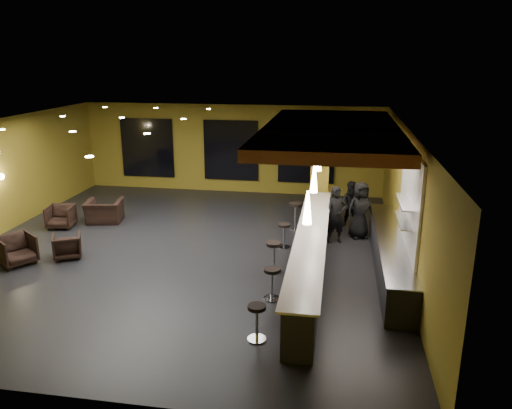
% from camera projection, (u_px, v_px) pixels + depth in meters
% --- Properties ---
extents(floor, '(12.00, 13.00, 0.10)m').
position_uv_depth(floor, '(184.00, 251.00, 14.28)').
color(floor, black).
rests_on(floor, ground).
extents(ceiling, '(12.00, 13.00, 0.10)m').
position_uv_depth(ceiling, '(179.00, 125.00, 13.25)').
color(ceiling, black).
extents(wall_back, '(12.00, 0.10, 3.50)m').
position_uv_depth(wall_back, '(232.00, 149.00, 19.95)').
color(wall_back, olive).
rests_on(wall_back, floor).
extents(wall_front, '(12.00, 0.10, 3.50)m').
position_uv_depth(wall_front, '(50.00, 301.00, 7.58)').
color(wall_front, olive).
rests_on(wall_front, floor).
extents(wall_right, '(0.10, 13.00, 3.50)m').
position_uv_depth(wall_right, '(408.00, 201.00, 12.81)').
color(wall_right, olive).
rests_on(wall_right, floor).
extents(wood_soffit, '(3.60, 8.00, 0.28)m').
position_uv_depth(wood_soffit, '(331.00, 131.00, 13.62)').
color(wood_soffit, '#A4562F').
rests_on(wood_soffit, ceiling).
extents(window_left, '(2.20, 0.06, 2.40)m').
position_uv_depth(window_left, '(147.00, 148.00, 20.42)').
color(window_left, black).
rests_on(window_left, wall_back).
extents(window_center, '(2.20, 0.06, 2.40)m').
position_uv_depth(window_center, '(231.00, 150.00, 19.87)').
color(window_center, black).
rests_on(window_center, wall_back).
extents(window_right, '(2.20, 0.06, 2.40)m').
position_uv_depth(window_right, '(306.00, 153.00, 19.39)').
color(window_right, black).
rests_on(window_right, wall_back).
extents(tile_backsplash, '(0.06, 3.20, 2.40)m').
position_uv_depth(tile_backsplash, '(410.00, 202.00, 11.81)').
color(tile_backsplash, white).
rests_on(tile_backsplash, wall_right).
extents(bar_counter, '(0.60, 8.00, 1.00)m').
position_uv_depth(bar_counter, '(311.00, 255.00, 12.61)').
color(bar_counter, black).
rests_on(bar_counter, floor).
extents(bar_top, '(0.78, 8.10, 0.05)m').
position_uv_depth(bar_top, '(311.00, 235.00, 12.46)').
color(bar_top, silver).
rests_on(bar_top, bar_counter).
extents(prep_counter, '(0.70, 6.00, 0.86)m').
position_uv_depth(prep_counter, '(390.00, 255.00, 12.78)').
color(prep_counter, black).
rests_on(prep_counter, floor).
extents(prep_top, '(0.72, 6.00, 0.03)m').
position_uv_depth(prep_top, '(391.00, 238.00, 12.65)').
color(prep_top, silver).
rests_on(prep_top, prep_counter).
extents(wall_shelf_lower, '(0.30, 1.50, 0.03)m').
position_uv_depth(wall_shelf_lower, '(404.00, 220.00, 11.76)').
color(wall_shelf_lower, silver).
rests_on(wall_shelf_lower, wall_right).
extents(wall_shelf_upper, '(0.30, 1.50, 0.03)m').
position_uv_depth(wall_shelf_upper, '(405.00, 202.00, 11.63)').
color(wall_shelf_upper, silver).
rests_on(wall_shelf_upper, wall_right).
extents(column, '(0.60, 0.60, 3.50)m').
position_uv_depth(column, '(320.00, 168.00, 16.59)').
color(column, olive).
rests_on(column, floor).
extents(wall_sconce, '(0.22, 0.22, 0.22)m').
position_uv_depth(wall_sconce, '(1.00, 177.00, 15.15)').
color(wall_sconce, '#FFE5B2').
rests_on(wall_sconce, wall_left).
extents(pendant_0, '(0.20, 0.20, 0.70)m').
position_uv_depth(pendant_0, '(307.00, 208.00, 10.18)').
color(pendant_0, white).
rests_on(pendant_0, wood_soffit).
extents(pendant_1, '(0.20, 0.20, 0.70)m').
position_uv_depth(pendant_1, '(314.00, 179.00, 12.55)').
color(pendant_1, white).
rests_on(pendant_1, wood_soffit).
extents(pendant_2, '(0.20, 0.20, 0.70)m').
position_uv_depth(pendant_2, '(319.00, 159.00, 14.91)').
color(pendant_2, white).
rests_on(pendant_2, wood_soffit).
extents(staff_a, '(0.72, 0.60, 1.70)m').
position_uv_depth(staff_a, '(336.00, 215.00, 14.61)').
color(staff_a, black).
rests_on(staff_a, floor).
extents(staff_b, '(0.90, 0.79, 1.54)m').
position_uv_depth(staff_b, '(352.00, 205.00, 15.81)').
color(staff_b, black).
rests_on(staff_b, floor).
extents(staff_c, '(0.99, 0.82, 1.73)m').
position_uv_depth(staff_c, '(360.00, 210.00, 14.99)').
color(staff_c, black).
rests_on(staff_c, floor).
extents(armchair_a, '(1.20, 1.19, 0.79)m').
position_uv_depth(armchair_a, '(17.00, 250.00, 13.19)').
color(armchair_a, black).
rests_on(armchair_a, floor).
extents(armchair_b, '(0.98, 0.99, 0.67)m').
position_uv_depth(armchair_b, '(67.00, 246.00, 13.63)').
color(armchair_b, black).
rests_on(armchair_b, floor).
extents(armchair_c, '(0.92, 0.93, 0.74)m').
position_uv_depth(armchair_c, '(61.00, 217.00, 16.00)').
color(armchair_c, black).
rests_on(armchair_c, floor).
extents(armchair_d, '(1.31, 1.20, 0.74)m').
position_uv_depth(armchair_d, '(104.00, 211.00, 16.53)').
color(armchair_d, black).
rests_on(armchair_d, floor).
extents(bar_stool_0, '(0.38, 0.38, 0.74)m').
position_uv_depth(bar_stool_0, '(257.00, 318.00, 9.62)').
color(bar_stool_0, silver).
rests_on(bar_stool_0, floor).
extents(bar_stool_1, '(0.38, 0.38, 0.75)m').
position_uv_depth(bar_stool_1, '(272.00, 280.00, 11.24)').
color(bar_stool_1, silver).
rests_on(bar_stool_1, floor).
extents(bar_stool_2, '(0.41, 0.41, 0.81)m').
position_uv_depth(bar_stool_2, '(274.00, 253.00, 12.65)').
color(bar_stool_2, silver).
rests_on(bar_stool_2, floor).
extents(bar_stool_3, '(0.37, 0.37, 0.72)m').
position_uv_depth(bar_stool_3, '(284.00, 232.00, 14.30)').
color(bar_stool_3, silver).
rests_on(bar_stool_3, floor).
extents(bar_stool_4, '(0.44, 0.44, 0.86)m').
position_uv_depth(bar_stool_4, '(296.00, 212.00, 15.81)').
color(bar_stool_4, silver).
rests_on(bar_stool_4, floor).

